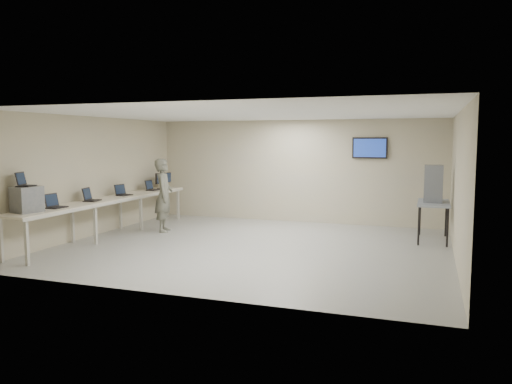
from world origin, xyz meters
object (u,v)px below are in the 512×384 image
(soldier, at_px, (164,195))
(workbench, at_px, (109,201))
(equipment_box, at_px, (27,199))
(side_table, at_px, (434,205))

(soldier, bearing_deg, workbench, 115.12)
(equipment_box, xyz_separation_m, side_table, (7.25, 4.39, -0.34))
(soldier, bearing_deg, equipment_box, 143.01)
(workbench, bearing_deg, equipment_box, -91.48)
(workbench, bearing_deg, soldier, 45.91)
(equipment_box, height_order, soldier, soldier)
(workbench, relative_size, equipment_box, 12.28)
(side_table, bearing_deg, equipment_box, -148.79)
(soldier, xyz_separation_m, side_table, (6.27, 1.01, -0.10))
(soldier, bearing_deg, side_table, -101.65)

